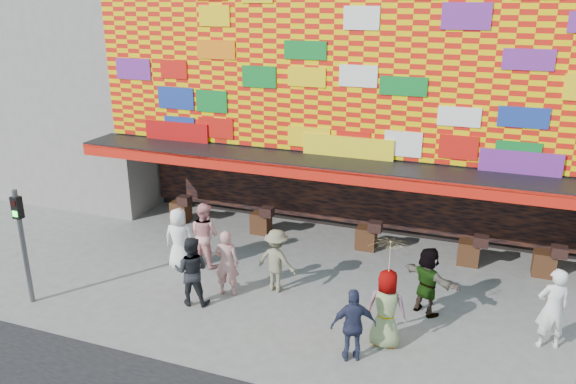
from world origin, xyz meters
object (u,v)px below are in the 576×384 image
at_px(ped_c, 192,271).
at_px(signal_left, 22,234).
at_px(ped_d, 276,261).
at_px(parasol, 390,258).
at_px(ped_a, 179,238).
at_px(ped_b, 227,263).
at_px(ped_i, 205,234).
at_px(ped_f, 428,281).
at_px(ped_g, 386,309).
at_px(ped_h, 552,309).
at_px(ped_e, 353,325).

bearing_deg(ped_c, signal_left, 6.32).
height_order(ped_d, parasol, parasol).
xyz_separation_m(ped_a, ped_c, (1.34, -1.65, 0.01)).
bearing_deg(ped_b, ped_i, -57.76).
xyz_separation_m(signal_left, ped_b, (4.47, 2.08, -0.97)).
height_order(ped_a, ped_b, ped_b).
distance_m(ped_b, ped_f, 5.01).
bearing_deg(parasol, ped_a, 164.32).
relative_size(ped_c, ped_d, 1.05).
distance_m(signal_left, ped_a, 4.05).
xyz_separation_m(ped_c, ped_f, (5.54, 1.59, -0.03)).
bearing_deg(signal_left, ped_i, 47.60).
distance_m(ped_a, ped_i, 0.71).
bearing_deg(ped_g, ped_h, -160.96).
distance_m(ped_c, ped_d, 2.20).
distance_m(ped_e, ped_h, 4.37).
relative_size(ped_d, ped_i, 0.91).
distance_m(ped_a, ped_b, 2.16).
distance_m(ped_a, ped_f, 6.88).
bearing_deg(ped_f, ped_c, 48.15).
height_order(ped_g, ped_h, ped_h).
bearing_deg(ped_b, ped_f, 176.80).
xyz_separation_m(ped_c, ped_e, (4.34, -0.86, -0.07)).
bearing_deg(ped_f, ped_i, 28.04).
bearing_deg(ped_h, ped_a, -20.60).
relative_size(ped_a, ped_b, 0.99).
xyz_separation_m(ped_g, parasol, (-0.00, -0.00, 1.21)).
height_order(ped_i, parasol, parasol).
xyz_separation_m(ped_b, ped_c, (-0.61, -0.71, 0.01)).
bearing_deg(ped_e, ped_a, -49.44).
height_order(ped_b, ped_i, ped_i).
height_order(signal_left, parasol, signal_left).
xyz_separation_m(ped_a, ped_i, (0.59, 0.40, 0.05)).
bearing_deg(ped_h, ped_c, -9.75).
height_order(ped_b, ped_d, ped_b).
xyz_separation_m(ped_i, parasol, (5.62, -2.14, 1.18)).
bearing_deg(ped_f, ped_a, 31.69).
relative_size(ped_f, ped_g, 0.95).
relative_size(ped_b, parasol, 1.00).
relative_size(ped_d, ped_f, 0.99).
bearing_deg(ped_d, ped_a, 4.02).
xyz_separation_m(ped_e, ped_f, (1.20, 2.45, 0.04)).
height_order(signal_left, ped_g, signal_left).
bearing_deg(ped_i, ped_h, -172.86).
relative_size(ped_a, ped_c, 0.99).
distance_m(ped_a, ped_g, 6.45).
xyz_separation_m(signal_left, ped_e, (8.20, 0.51, -1.03)).
height_order(ped_a, ped_f, ped_a).
bearing_deg(signal_left, ped_h, 11.53).
relative_size(ped_h, ped_i, 1.01).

